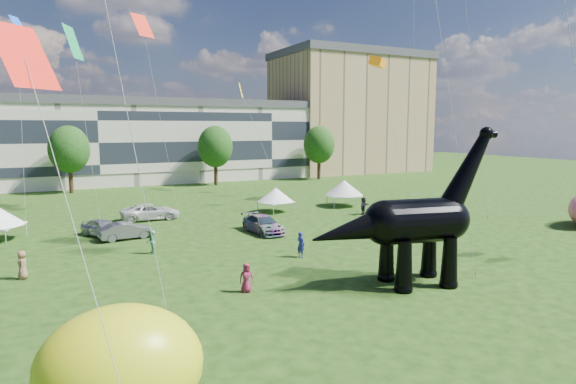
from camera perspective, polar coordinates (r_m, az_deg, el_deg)
name	(u,v)px	position (r m, az deg, el deg)	size (l,w,h in m)	color
ground	(411,316)	(23.71, 14.39, -14.09)	(220.00, 220.00, 0.00)	#16330C
terrace_row	(95,145)	(78.80, -21.88, 5.19)	(78.00, 11.00, 12.00)	beige
apartment_block	(349,115)	(98.14, 7.30, 8.99)	(28.00, 18.00, 22.00)	tan
tree_mid_left	(69,146)	(69.57, -24.54, 5.03)	(5.20, 5.20, 9.44)	#382314
tree_mid_right	(215,143)	(73.12, -8.62, 5.73)	(5.20, 5.20, 9.44)	#382314
tree_far_right	(319,142)	(80.54, 3.71, 5.97)	(5.20, 5.20, 9.44)	#382314
dinosaur_sculpture	(411,224)	(27.31, 14.34, -3.69)	(11.13, 3.97, 9.07)	black
car_silver	(102,228)	(41.36, -21.13, -3.96)	(1.69, 4.20, 1.43)	#A7A8AC
car_grey	(126,231)	(39.72, -18.64, -4.37)	(1.43, 4.09, 1.35)	slate
car_white	(150,212)	(47.29, -16.00, -2.28)	(2.50, 5.42, 1.51)	silver
car_dark	(263,224)	(39.93, -2.96, -3.84)	(2.01, 4.94, 1.43)	#595960
gazebo_near	(276,195)	(49.44, -1.48, -0.34)	(4.40, 4.40, 2.55)	white
gazebo_far	(344,188)	(53.44, 6.66, 0.49)	(5.20, 5.20, 2.90)	silver
inflatable_yellow	(121,368)	(15.52, -19.20, -19.08)	(4.74, 3.64, 3.64)	#CED916
visitors	(250,245)	(32.50, -4.47, -6.26)	(49.75, 44.84, 1.89)	#94684A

